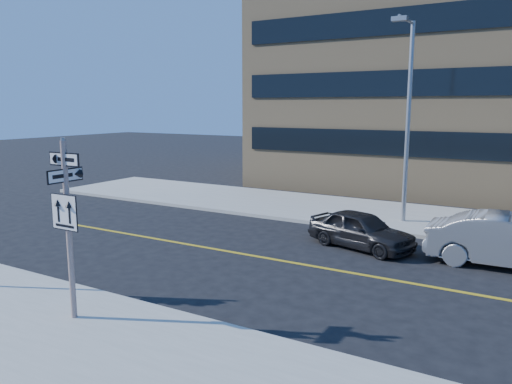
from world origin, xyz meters
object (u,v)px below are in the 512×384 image
Objects in this scene: streetlight_a at (407,109)px; sign_pole at (68,219)px; parked_car_b at (511,242)px; parked_car_a at (361,230)px.

sign_pole is at bearing -106.77° from streetlight_a.
sign_pole is 12.66m from parked_car_b.
parked_car_b is (4.62, 0.26, 0.15)m from parked_car_a.
streetlight_a is at bearing 11.06° from parked_car_a.
parked_car_b is (8.23, 9.47, -1.63)m from sign_pole.
streetlight_a reaches higher than parked_car_a.
parked_car_a is 5.78m from streetlight_a.
parked_car_b is at bearing -41.90° from streetlight_a.
parked_car_a is at bearing -95.41° from streetlight_a.
streetlight_a is at bearing 73.23° from sign_pole.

